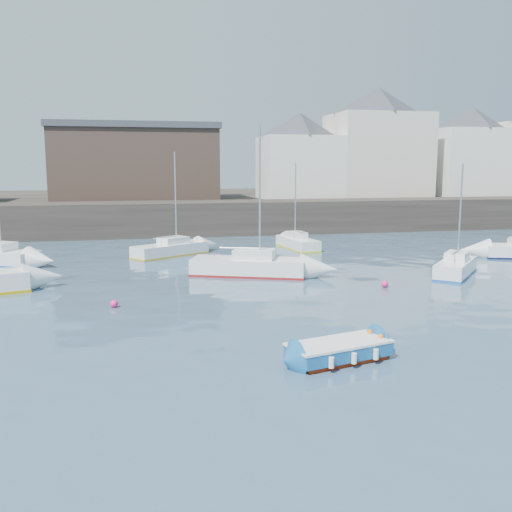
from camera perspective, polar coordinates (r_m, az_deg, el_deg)
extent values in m
plane|color=#2D4760|center=(19.41, 7.53, -9.85)|extent=(220.00, 220.00, 0.00)
cube|color=#28231E|center=(52.87, -5.23, 3.82)|extent=(90.00, 5.00, 3.00)
cube|color=#28231E|center=(70.72, -6.99, 5.01)|extent=(90.00, 32.00, 2.80)
cube|color=beige|center=(64.84, 12.00, 9.75)|extent=(10.00, 8.00, 9.00)
pyramid|color=#3A3D44|center=(65.21, 12.18, 14.94)|extent=(13.36, 13.36, 2.80)
cube|color=white|center=(69.59, 20.55, 8.70)|extent=(9.00, 7.00, 7.50)
pyramid|color=#3A3D44|center=(69.79, 20.78, 12.78)|extent=(11.88, 11.88, 2.45)
cube|color=white|center=(61.26, 4.35, 8.80)|extent=(8.00, 7.00, 6.50)
pyramid|color=#3A3D44|center=(61.41, 4.40, 12.98)|extent=(11.14, 11.14, 2.45)
cube|color=#3D2D26|center=(60.28, -11.96, 8.87)|extent=(16.00, 10.00, 7.00)
cube|color=#3A3D44|center=(60.40, -12.08, 12.47)|extent=(16.40, 10.40, 0.60)
cube|color=#952005|center=(18.94, 8.27, -10.11)|extent=(3.27, 2.00, 0.15)
cube|color=#1A5D9B|center=(18.84, 8.29, -9.29)|extent=(3.57, 2.24, 0.42)
cube|color=white|center=(18.77, 8.31, -8.58)|extent=(3.64, 2.28, 0.08)
cube|color=white|center=(18.82, 8.30, -9.10)|extent=(2.82, 1.65, 0.38)
cube|color=tan|center=(18.79, 8.30, -8.83)|extent=(0.49, 1.02, 0.06)
cylinder|color=white|center=(19.04, 4.74, -9.13)|extent=(0.17, 0.17, 0.33)
cylinder|color=white|center=(17.76, 7.55, -10.53)|extent=(0.17, 0.17, 0.33)
cylinder|color=white|center=(19.48, 6.89, -8.73)|extent=(0.17, 0.17, 0.33)
cylinder|color=white|center=(18.24, 9.79, -10.06)|extent=(0.17, 0.17, 0.33)
cylinder|color=white|center=(19.96, 8.95, -8.35)|extent=(0.17, 0.17, 0.33)
cylinder|color=white|center=(18.74, 11.90, -9.60)|extent=(0.17, 0.17, 0.33)
cube|color=white|center=(32.80, -0.75, -1.10)|extent=(6.83, 4.35, 0.98)
cube|color=maroon|center=(32.88, -0.75, -1.83)|extent=(6.90, 4.39, 0.13)
cube|color=white|center=(32.62, -0.19, 0.20)|extent=(2.70, 2.30, 0.54)
cylinder|color=silver|center=(32.22, 0.38, 6.30)|extent=(0.11, 0.11, 7.50)
cube|color=white|center=(34.71, 19.33, -1.15)|extent=(4.35, 4.58, 0.86)
cube|color=#1754AF|center=(34.77, 19.29, -1.76)|extent=(4.39, 4.63, 0.11)
cube|color=white|center=(34.84, 19.46, 0.00)|extent=(1.98, 2.01, 0.48)
cylinder|color=silver|center=(34.79, 19.75, 4.14)|extent=(0.10, 0.10, 5.51)
cube|color=white|center=(43.63, 4.18, 1.29)|extent=(2.27, 5.08, 0.80)
cube|color=yellow|center=(43.68, 4.18, 0.83)|extent=(2.30, 5.13, 0.11)
cube|color=white|center=(43.77, 4.06, 2.14)|extent=(1.42, 1.87, 0.45)
cylinder|color=silver|center=(43.76, 3.96, 5.55)|extent=(0.09, 0.09, 5.64)
cube|color=white|center=(40.46, -8.57, 0.62)|extent=(5.61, 4.53, 0.83)
cube|color=gold|center=(40.51, -8.56, 0.12)|extent=(5.67, 4.57, 0.11)
cube|color=white|center=(40.53, -8.28, 1.57)|extent=(2.35, 2.18, 0.46)
cylinder|color=silver|center=(40.43, -8.06, 5.77)|extent=(0.09, 0.09, 6.38)
sphere|color=#FF1F7C|center=(26.31, -14.00, -5.00)|extent=(0.35, 0.35, 0.35)
sphere|color=#FF1F7C|center=(30.43, 12.75, -3.06)|extent=(0.37, 0.37, 0.37)
sphere|color=#FF1F7C|center=(38.25, -3.75, -0.41)|extent=(0.45, 0.45, 0.45)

